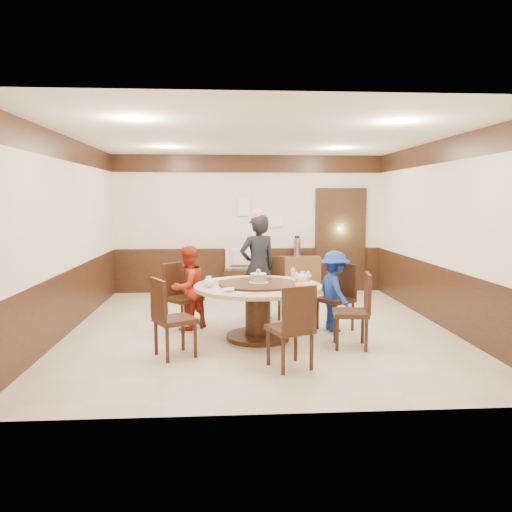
{
  "coord_description": "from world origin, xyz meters",
  "views": [
    {
      "loc": [
        -0.52,
        -7.24,
        1.9
      ],
      "look_at": [
        -0.06,
        -0.17,
        1.1
      ],
      "focal_mm": 35.0,
      "sensor_mm": 36.0,
      "label": 1
    }
  ],
  "objects": [
    {
      "name": "chair_2",
      "position": [
        -1.13,
        0.05,
        0.3
      ],
      "size": [
        0.62,
        0.62,
        0.97
      ],
      "rotation": [
        0.0,
        0.0,
        3.91
      ],
      "color": "black",
      "rests_on": "ground"
    },
    {
      "name": "side_cabinet",
      "position": [
        1.04,
        2.78,
        0.38
      ],
      "size": [
        0.8,
        0.4,
        0.75
      ],
      "primitive_type": "cube",
      "color": "brown",
      "rests_on": "ground"
    },
    {
      "name": "bowl_3",
      "position": [
        0.59,
        -0.71,
        0.77
      ],
      "size": [
        0.14,
        0.14,
        0.04
      ],
      "primitive_type": "imported",
      "color": "white",
      "rests_on": "banquet_table"
    },
    {
      "name": "teapot_left",
      "position": [
        -0.72,
        -0.69,
        0.81
      ],
      "size": [
        0.17,
        0.15,
        0.13
      ],
      "primitive_type": "ellipsoid",
      "color": "white",
      "rests_on": "banquet_table"
    },
    {
      "name": "bowl_2",
      "position": [
        -0.46,
        -1.04,
        0.77
      ],
      "size": [
        0.15,
        0.15,
        0.04
      ],
      "primitive_type": "imported",
      "color": "white",
      "rests_on": "banquet_table"
    },
    {
      "name": "bottle_0",
      "position": [
        0.46,
        -0.64,
        0.83
      ],
      "size": [
        0.06,
        0.06,
        0.16
      ],
      "primitive_type": "cylinder",
      "color": "white",
      "rests_on": "banquet_table"
    },
    {
      "name": "person_blue",
      "position": [
        1.08,
        -0.21,
        0.58
      ],
      "size": [
        0.59,
        0.83,
        1.17
      ],
      "primitive_type": "imported",
      "rotation": [
        0.0,
        0.0,
        1.79
      ],
      "color": "navy",
      "rests_on": "ground"
    },
    {
      "name": "bowl_0",
      "position": [
        -0.6,
        -0.25,
        0.77
      ],
      "size": [
        0.16,
        0.16,
        0.04
      ],
      "primitive_type": "imported",
      "color": "white",
      "rests_on": "banquet_table"
    },
    {
      "name": "bowl_1",
      "position": [
        0.26,
        -1.12,
        0.77
      ],
      "size": [
        0.13,
        0.13,
        0.04
      ],
      "primitive_type": "imported",
      "color": "white",
      "rests_on": "banquet_table"
    },
    {
      "name": "chair_4",
      "position": [
        0.23,
        -1.8,
        0.3
      ],
      "size": [
        0.57,
        0.58,
        0.97
      ],
      "rotation": [
        0.0,
        0.0,
        6.66
      ],
      "color": "black",
      "rests_on": "ground"
    },
    {
      "name": "bowl_4",
      "position": [
        -0.74,
        -0.51,
        0.77
      ],
      "size": [
        0.13,
        0.13,
        0.03
      ],
      "primitive_type": "imported",
      "color": "white",
      "rests_on": "banquet_table"
    },
    {
      "name": "bottle_1",
      "position": [
        0.63,
        -0.54,
        0.83
      ],
      "size": [
        0.06,
        0.06,
        0.16
      ],
      "primitive_type": "cylinder",
      "color": "white",
      "rests_on": "banquet_table"
    },
    {
      "name": "chair_0",
      "position": [
        1.12,
        -0.17,
        0.3
      ],
      "size": [
        0.61,
        0.61,
        0.97
      ],
      "rotation": [
        0.0,
        0.0,
        2.14
      ],
      "color": "black",
      "rests_on": "ground"
    },
    {
      "name": "chair_5",
      "position": [
        1.13,
        -1.05,
        0.3
      ],
      "size": [
        0.51,
        0.5,
        0.97
      ],
      "rotation": [
        0.0,
        0.0,
        7.7
      ],
      "color": "black",
      "rests_on": "ground"
    },
    {
      "name": "television",
      "position": [
        -0.1,
        2.75,
        0.73
      ],
      "size": [
        0.82,
        0.25,
        0.47
      ],
      "primitive_type": "imported",
      "rotation": [
        0.0,
        0.0,
        2.96
      ],
      "color": "gray",
      "rests_on": "tv_stand"
    },
    {
      "name": "chair_3",
      "position": [
        -1.14,
        -1.28,
        0.3
      ],
      "size": [
        0.6,
        0.6,
        0.97
      ],
      "rotation": [
        0.0,
        0.0,
        5.21
      ],
      "color": "black",
      "rests_on": "ground"
    },
    {
      "name": "person_red",
      "position": [
        -1.05,
        0.03,
        0.62
      ],
      "size": [
        0.75,
        0.76,
        1.23
      ],
      "primitive_type": "imported",
      "rotation": [
        0.0,
        0.0,
        3.99
      ],
      "color": "#A52916",
      "rests_on": "ground"
    },
    {
      "name": "thermos",
      "position": [
        0.97,
        2.78,
        0.94
      ],
      "size": [
        0.15,
        0.15,
        0.38
      ],
      "primitive_type": "cylinder",
      "color": "silver",
      "rests_on": "side_cabinet"
    },
    {
      "name": "notice_right",
      "position": [
        0.55,
        2.96,
        1.45
      ],
      "size": [
        0.3,
        0.0,
        0.22
      ],
      "primitive_type": "cube",
      "color": "white",
      "rests_on": "room"
    },
    {
      "name": "saucer_far",
      "position": [
        0.39,
        -0.07,
        0.76
      ],
      "size": [
        0.18,
        0.18,
        0.01
      ],
      "primitive_type": "cylinder",
      "color": "white",
      "rests_on": "banquet_table"
    },
    {
      "name": "birthday_cake",
      "position": [
        -0.05,
        -0.55,
        0.84
      ],
      "size": [
        0.27,
        0.27,
        0.19
      ],
      "color": "white",
      "rests_on": "banquet_table"
    },
    {
      "name": "tv_stand",
      "position": [
        -0.1,
        2.75,
        0.25
      ],
      "size": [
        0.85,
        0.45,
        0.5
      ],
      "primitive_type": "cube",
      "color": "black",
      "rests_on": "ground"
    },
    {
      "name": "teapot_right",
      "position": [
        0.58,
        -0.37,
        0.81
      ],
      "size": [
        0.17,
        0.15,
        0.13
      ],
      "primitive_type": "ellipsoid",
      "color": "white",
      "rests_on": "banquet_table"
    },
    {
      "name": "notice_left",
      "position": [
        -0.1,
        2.96,
        1.75
      ],
      "size": [
        0.25,
        0.0,
        0.35
      ],
      "primitive_type": "cube",
      "color": "white",
      "rests_on": "room"
    },
    {
      "name": "saucer_near",
      "position": [
        -0.31,
        -1.22,
        0.76
      ],
      "size": [
        0.18,
        0.18,
        0.01
      ],
      "primitive_type": "cylinder",
      "color": "white",
      "rests_on": "banquet_table"
    },
    {
      "name": "bottle_2",
      "position": [
        0.47,
        -0.18,
        0.83
      ],
      "size": [
        0.06,
        0.06,
        0.16
      ],
      "primitive_type": "cylinder",
      "color": "white",
      "rests_on": "banquet_table"
    },
    {
      "name": "room",
      "position": [
        0.01,
        0.01,
        1.08
      ],
      "size": [
        6.0,
        6.04,
        2.84
      ],
      "color": "beige",
      "rests_on": "ground"
    },
    {
      "name": "shrimp_platter",
      "position": [
        0.52,
        -0.94,
        0.78
      ],
      "size": [
        0.3,
        0.2,
        0.06
      ],
      "color": "white",
      "rests_on": "banquet_table"
    },
    {
      "name": "chair_1",
      "position": [
        0.23,
        0.69,
        0.3
      ],
      "size": [
        0.54,
        0.55,
        0.97
      ],
      "rotation": [
        0.0,
        0.0,
        2.88
      ],
      "color": "black",
      "rests_on": "ground"
    },
    {
      "name": "banquet_table",
      "position": [
        -0.06,
        -0.57,
        0.53
      ],
      "size": [
        1.74,
        1.74,
        0.78
      ],
      "color": "black",
      "rests_on": "ground"
    },
    {
      "name": "person_standing",
      "position": [
        0.02,
        0.56,
        0.84
      ],
      "size": [
        0.71,
        0.59,
        1.67
      ],
      "primitive_type": "imported",
      "rotation": [
        0.0,
        0.0,
        3.5
      ],
      "color": "black",
      "rests_on": "ground"
    }
  ]
}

